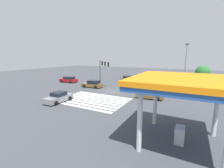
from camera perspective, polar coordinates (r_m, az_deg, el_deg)
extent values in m
plane|color=#3D3F44|center=(28.91, 0.00, -2.82)|extent=(122.33, 122.33, 0.00)
cube|color=silver|center=(21.05, -12.84, -8.25)|extent=(10.58, 0.60, 0.01)
cube|color=silver|center=(21.73, -11.20, -7.58)|extent=(10.58, 0.60, 0.01)
cube|color=silver|center=(22.44, -9.66, -6.94)|extent=(10.58, 0.60, 0.01)
cube|color=silver|center=(23.16, -8.22, -6.34)|extent=(10.58, 0.60, 0.01)
cube|color=silver|center=(23.90, -6.88, -5.77)|extent=(10.58, 0.60, 0.01)
cube|color=silver|center=(24.65, -5.61, -5.24)|extent=(10.58, 0.60, 0.01)
cube|color=silver|center=(25.42, -4.43, -4.73)|extent=(10.58, 0.60, 0.01)
cube|color=silver|center=(26.20, -3.31, -4.25)|extent=(10.58, 0.60, 0.01)
cylinder|color=#47474C|center=(38.48, -4.60, 4.80)|extent=(0.18, 0.18, 5.70)
cylinder|color=#47474C|center=(34.26, -3.14, 8.47)|extent=(5.97, 5.97, 0.12)
cube|color=black|center=(35.89, -3.78, 7.81)|extent=(0.40, 0.40, 0.84)
sphere|color=red|center=(35.74, -3.72, 7.80)|extent=(0.16, 0.16, 0.16)
cube|color=black|center=(33.27, -2.70, 7.60)|extent=(0.40, 0.40, 0.84)
sphere|color=gold|center=(33.12, -2.63, 7.59)|extent=(0.16, 0.16, 0.16)
cube|color=black|center=(30.66, -1.43, 7.36)|extent=(0.40, 0.40, 0.84)
sphere|color=green|center=(30.51, -1.35, 7.34)|extent=(0.16, 0.16, 0.16)
cube|color=black|center=(31.42, 10.84, -1.00)|extent=(1.85, 4.18, 0.63)
cube|color=black|center=(30.97, 10.69, 0.03)|extent=(1.66, 1.86, 0.64)
cylinder|color=black|center=(32.93, 9.93, -0.73)|extent=(0.22, 0.66, 0.66)
cylinder|color=black|center=(32.42, 13.09, -1.03)|extent=(0.22, 0.66, 0.66)
cylinder|color=black|center=(30.53, 8.43, -1.58)|extent=(0.22, 0.66, 0.66)
cylinder|color=black|center=(29.98, 11.82, -1.92)|extent=(0.22, 0.66, 0.66)
cube|color=brown|center=(24.76, 14.16, -4.24)|extent=(4.28, 2.00, 0.63)
cube|color=black|center=(24.64, 13.66, -2.65)|extent=(2.45, 1.75, 0.73)
cylinder|color=black|center=(25.49, 17.46, -4.35)|extent=(0.71, 0.25, 0.70)
cylinder|color=black|center=(23.68, 16.77, -5.44)|extent=(0.71, 0.25, 0.70)
cylinder|color=black|center=(25.96, 11.75, -3.81)|extent=(0.71, 0.25, 0.70)
cylinder|color=black|center=(24.19, 10.64, -4.83)|extent=(0.71, 0.25, 0.70)
cube|color=gray|center=(23.63, -19.64, -5.15)|extent=(1.88, 4.43, 0.75)
cube|color=black|center=(23.51, -19.62, -3.55)|extent=(1.66, 1.91, 0.58)
cylinder|color=black|center=(22.16, -20.51, -6.88)|extent=(0.23, 0.62, 0.62)
cylinder|color=black|center=(23.51, -23.58, -6.10)|extent=(0.23, 0.62, 0.62)
cylinder|color=black|center=(23.99, -15.72, -5.28)|extent=(0.23, 0.62, 0.62)
cylinder|color=black|center=(25.24, -18.82, -4.67)|extent=(0.23, 0.62, 0.62)
cube|color=#144728|center=(41.36, 5.61, 1.89)|extent=(1.94, 4.26, 0.63)
cube|color=black|center=(41.57, 5.81, 2.75)|extent=(1.70, 2.36, 0.54)
cylinder|color=black|center=(39.83, 6.06, 1.30)|extent=(0.24, 0.64, 0.64)
cylinder|color=black|center=(40.60, 3.65, 1.52)|extent=(0.24, 0.64, 0.64)
cylinder|color=black|center=(42.21, 7.48, 1.80)|extent=(0.24, 0.64, 0.64)
cylinder|color=black|center=(42.94, 5.18, 1.99)|extent=(0.24, 0.64, 0.64)
cube|color=brown|center=(32.80, -7.64, -0.41)|extent=(4.71, 1.97, 0.63)
cube|color=black|center=(32.47, -7.09, 0.72)|extent=(2.40, 1.68, 0.75)
cylinder|color=black|center=(32.90, -10.59, -0.75)|extent=(0.69, 0.25, 0.68)
cylinder|color=black|center=(34.35, -8.84, -0.22)|extent=(0.69, 0.25, 0.68)
cylinder|color=black|center=(31.33, -6.32, -1.20)|extent=(0.69, 0.25, 0.68)
cylinder|color=black|center=(32.84, -4.68, -0.62)|extent=(0.69, 0.25, 0.68)
cube|color=gray|center=(39.55, 13.62, 1.37)|extent=(1.80, 4.67, 0.79)
cube|color=black|center=(39.18, 13.55, 2.41)|extent=(1.56, 2.31, 0.73)
cylinder|color=black|center=(41.19, 13.03, 1.41)|extent=(0.24, 0.66, 0.66)
cylinder|color=black|center=(40.74, 15.32, 1.20)|extent=(0.24, 0.66, 0.66)
cylinder|color=black|center=(38.48, 11.78, 0.83)|extent=(0.24, 0.66, 0.66)
cylinder|color=black|center=(38.00, 14.22, 0.60)|extent=(0.24, 0.66, 0.66)
cube|color=maroon|center=(40.42, -16.26, 1.38)|extent=(4.67, 2.15, 0.72)
cube|color=black|center=(40.17, -16.05, 2.28)|extent=(2.67, 1.86, 0.59)
cylinder|color=black|center=(40.69, -18.65, 0.99)|extent=(0.64, 0.25, 0.63)
cylinder|color=black|center=(42.10, -16.82, 1.40)|extent=(0.64, 0.25, 0.63)
cylinder|color=black|center=(38.80, -15.60, 0.71)|extent=(0.64, 0.25, 0.63)
cylinder|color=black|center=(40.29, -13.81, 1.15)|extent=(0.64, 0.25, 0.63)
cube|color=#23519E|center=(12.16, 25.80, -0.23)|extent=(7.12, 7.12, 0.35)
cube|color=orange|center=(12.10, 25.94, 1.42)|extent=(7.26, 7.26, 0.36)
cube|color=#B2B2B7|center=(13.42, 24.37, -17.23)|extent=(0.70, 1.10, 1.30)
cylinder|color=silver|center=(10.87, 10.49, -13.88)|extent=(0.36, 0.36, 4.47)
cylinder|color=silver|center=(15.41, 16.16, -6.70)|extent=(0.36, 0.36, 4.47)
cylinder|color=silver|center=(15.29, 34.93, -8.38)|extent=(0.36, 0.36, 4.47)
cylinder|color=#38383D|center=(33.31, 17.82, -0.77)|extent=(0.14, 0.14, 0.88)
cylinder|color=#38383D|center=(33.44, 17.66, -0.72)|extent=(0.14, 0.14, 0.88)
cube|color=black|center=(33.23, 17.82, 0.59)|extent=(0.41, 0.41, 0.70)
sphere|color=tan|center=(33.16, 17.86, 1.38)|extent=(0.24, 0.24, 0.24)
cylinder|color=slate|center=(36.06, 26.13, 6.08)|extent=(0.16, 0.16, 9.08)
cube|color=#333338|center=(36.08, 26.74, 13.43)|extent=(0.80, 0.36, 0.20)
cylinder|color=brown|center=(36.58, 30.93, 0.28)|extent=(0.26, 0.26, 2.23)
sphere|color=#286B2D|center=(36.30, 31.27, 3.87)|extent=(2.81, 2.81, 2.81)
cylinder|color=red|center=(27.45, -21.52, -3.55)|extent=(0.22, 0.22, 0.70)
sphere|color=red|center=(27.36, -21.58, -2.72)|extent=(0.20, 0.20, 0.20)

